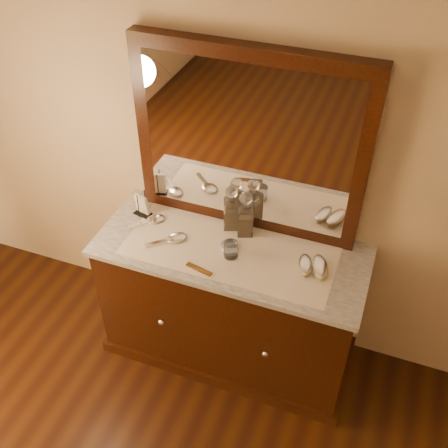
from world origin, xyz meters
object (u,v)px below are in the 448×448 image
(decanter_left, at_px, (231,212))
(decanter_right, at_px, (245,218))
(dresser_cabinet, at_px, (230,304))
(napkin_rack, at_px, (142,206))
(pin_dish, at_px, (229,245))
(brush_near, at_px, (305,266))
(hand_mirror_inner, at_px, (173,239))
(comb, at_px, (199,269))
(hand_mirror_outer, at_px, (152,220))
(mirror_frame, at_px, (248,144))
(brush_far, at_px, (320,268))

(decanter_left, relative_size, decanter_right, 1.00)
(decanter_left, bearing_deg, dresser_cabinet, -70.95)
(napkin_rack, bearing_deg, pin_dish, -9.15)
(brush_near, xyz_separation_m, hand_mirror_inner, (-0.71, -0.04, -0.01))
(comb, relative_size, hand_mirror_inner, 0.71)
(decanter_left, distance_m, hand_mirror_outer, 0.45)
(brush_near, height_order, hand_mirror_outer, brush_near)
(mirror_frame, relative_size, napkin_rack, 8.06)
(hand_mirror_inner, bearing_deg, decanter_left, 40.39)
(hand_mirror_inner, bearing_deg, napkin_rack, 150.30)
(decanter_right, relative_size, hand_mirror_inner, 1.31)
(comb, relative_size, napkin_rack, 0.99)
(napkin_rack, relative_size, brush_near, 0.90)
(pin_dish, relative_size, decanter_right, 0.33)
(napkin_rack, height_order, brush_near, napkin_rack)
(decanter_left, bearing_deg, brush_far, -17.87)
(pin_dish, distance_m, napkin_rack, 0.56)
(decanter_right, distance_m, brush_far, 0.47)
(mirror_frame, relative_size, brush_far, 6.40)
(mirror_frame, distance_m, napkin_rack, 0.73)
(dresser_cabinet, bearing_deg, brush_near, -1.49)
(mirror_frame, bearing_deg, comb, -101.87)
(mirror_frame, bearing_deg, hand_mirror_outer, -158.59)
(hand_mirror_inner, bearing_deg, pin_dish, 10.67)
(dresser_cabinet, relative_size, hand_mirror_inner, 6.77)
(comb, distance_m, brush_far, 0.60)
(comb, distance_m, napkin_rack, 0.56)
(napkin_rack, bearing_deg, decanter_left, 7.87)
(pin_dish, relative_size, napkin_rack, 0.60)
(decanter_left, height_order, hand_mirror_outer, decanter_left)
(pin_dish, xyz_separation_m, decanter_left, (-0.04, 0.16, 0.10))
(comb, distance_m, decanter_left, 0.39)
(pin_dish, distance_m, brush_far, 0.49)
(comb, bearing_deg, napkin_rack, 159.19)
(decanter_left, bearing_deg, decanter_right, -15.71)
(dresser_cabinet, distance_m, napkin_rack, 0.76)
(decanter_left, bearing_deg, napkin_rack, -172.13)
(brush_near, distance_m, hand_mirror_inner, 0.71)
(comb, relative_size, brush_far, 0.78)
(napkin_rack, xyz_separation_m, hand_mirror_inner, (0.25, -0.14, -0.05))
(dresser_cabinet, distance_m, hand_mirror_inner, 0.55)
(decanter_left, bearing_deg, mirror_frame, 53.01)
(napkin_rack, bearing_deg, mirror_frame, 14.61)
(napkin_rack, xyz_separation_m, brush_near, (0.96, -0.11, -0.03))
(napkin_rack, relative_size, brush_far, 0.79)
(mirror_frame, bearing_deg, decanter_right, -73.55)
(dresser_cabinet, relative_size, brush_near, 8.49)
(decanter_left, height_order, brush_near, decanter_left)
(mirror_frame, height_order, napkin_rack, mirror_frame)
(brush_far, bearing_deg, hand_mirror_inner, -176.81)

